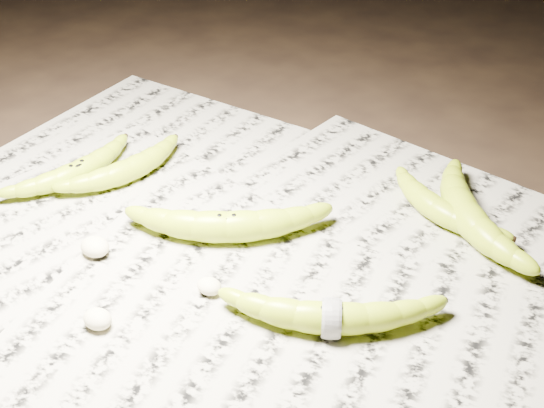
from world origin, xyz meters
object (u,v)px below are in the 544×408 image
Objects in this scene: banana_left_b at (128,168)px; banana_upper_a at (437,206)px; banana_left_a at (77,170)px; banana_taped at (331,316)px; banana_upper_b at (466,212)px; banana_center at (227,224)px.

banana_upper_a is (0.38, 0.17, -0.00)m from banana_left_b.
banana_left_a is 0.84× the size of banana_taped.
banana_taped is at bearing -87.70° from banana_left_a.
banana_taped is 1.06× the size of banana_upper_b.
banana_center is (0.25, 0.02, 0.00)m from banana_left_a.
banana_taped reaches higher than banana_upper_a.
banana_taped is at bearing -55.21° from banana_upper_b.
banana_taped is 0.25m from banana_upper_a.
banana_left_b is 0.84× the size of banana_upper_b.
banana_upper_a is 0.04m from banana_upper_b.
banana_upper_b is at bearing 49.20° from banana_taped.
banana_left_a is at bearing 142.14° from banana_taped.
banana_taped is at bearing -71.83° from banana_upper_a.
banana_taped reaches higher than banana_left_a.
banana_taped is at bearing -54.71° from banana_center.
banana_left_a is 0.25m from banana_center.
banana_upper_b reaches higher than banana_left_a.
banana_left_b is 0.77× the size of banana_center.
banana_center is 0.30m from banana_upper_b.
banana_upper_b is (0.04, 0.01, 0.00)m from banana_upper_a.
banana_left_b is 0.42m from banana_upper_a.
banana_upper_b reaches higher than banana_upper_a.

